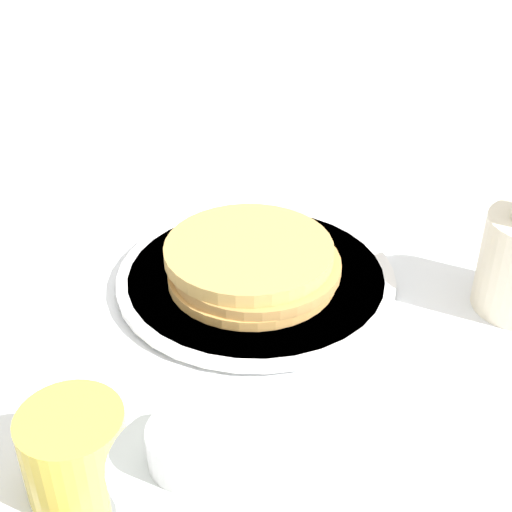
# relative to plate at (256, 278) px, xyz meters

# --- Properties ---
(ground_plane) EXTENTS (4.00, 4.00, 0.00)m
(ground_plane) POSITION_rel_plate_xyz_m (-0.01, 0.02, -0.01)
(ground_plane) COLOR white
(plate) EXTENTS (0.28, 0.28, 0.01)m
(plate) POSITION_rel_plate_xyz_m (0.00, 0.00, 0.00)
(plate) COLOR white
(plate) RESTS_ON ground_plane
(pancake_stack) EXTENTS (0.17, 0.17, 0.03)m
(pancake_stack) POSITION_rel_plate_xyz_m (-0.00, 0.01, 0.02)
(pancake_stack) COLOR tan
(pancake_stack) RESTS_ON plate
(juice_glass) EXTENTS (0.07, 0.07, 0.07)m
(juice_glass) POSITION_rel_plate_xyz_m (-0.21, 0.18, 0.03)
(juice_glass) COLOR yellow
(juice_glass) RESTS_ON ground_plane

